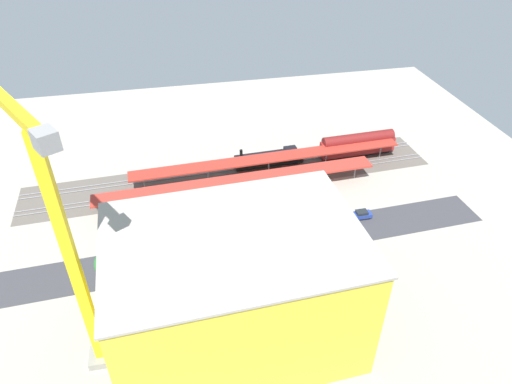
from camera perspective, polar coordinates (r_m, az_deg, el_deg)
ground_plane at (r=92.76m, az=-0.94°, el=-4.36°), size 150.72×150.72×0.00m
rail_bed at (r=107.89m, az=-2.91°, el=2.02°), size 94.75×18.39×0.01m
street_asphalt at (r=88.69m, az=-0.25°, el=-6.59°), size 94.51×13.30×0.01m
track_rails at (r=107.79m, az=-2.91°, el=2.10°), size 94.11×11.97×0.12m
platform_canopy_near at (r=98.91m, az=-2.22°, el=1.44°), size 60.98×7.07×4.34m
platform_canopy_far at (r=106.69m, az=1.59°, el=4.21°), size 63.66×7.02×4.25m
locomotive at (r=111.03m, az=1.70°, el=4.22°), size 16.82×3.44×5.04m
passenger_coach at (r=117.01m, az=12.44°, el=5.83°), size 19.03×3.77×5.88m
parked_car_0 at (r=97.06m, az=12.87°, el=-2.76°), size 4.11×1.89×1.69m
parked_car_1 at (r=93.80m, az=8.45°, el=-3.67°), size 4.85×2.16×1.76m
parked_car_2 at (r=91.67m, az=3.65°, el=-4.33°), size 4.38×2.20×1.89m
parked_car_3 at (r=91.16m, az=-0.94°, el=-4.64°), size 4.66×1.97×1.53m
parked_car_4 at (r=89.77m, az=-5.49°, el=-5.51°), size 4.78×2.04×1.74m
construction_building at (r=67.77m, az=-2.53°, el=-11.91°), size 35.09×25.00×19.21m
construction_roof_slab at (r=60.92m, az=-2.77°, el=-5.65°), size 35.72×25.62×0.40m
tower_crane at (r=60.84m, az=-23.35°, el=-4.17°), size 15.22×25.26×39.53m
box_truck_0 at (r=86.24m, az=-7.37°, el=-7.00°), size 10.18×3.76×3.23m
box_truck_1 at (r=86.10m, az=-1.42°, el=-6.76°), size 10.19×3.76×3.10m
box_truck_2 at (r=85.63m, az=-1.31°, el=-6.90°), size 9.32×2.75×3.46m
street_tree_0 at (r=80.81m, az=-8.00°, el=-7.93°), size 4.54×4.54×6.65m
street_tree_1 at (r=84.66m, az=9.81°, el=-5.40°), size 4.86×4.86×7.18m
street_tree_2 at (r=81.61m, az=-17.68°, el=-8.45°), size 4.89×4.89×7.51m
traffic_light at (r=81.77m, az=-2.86°, el=-6.60°), size 0.50×0.36×7.16m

